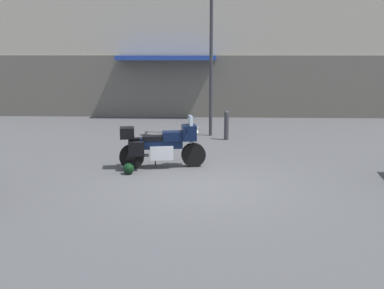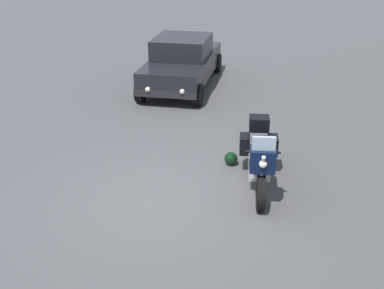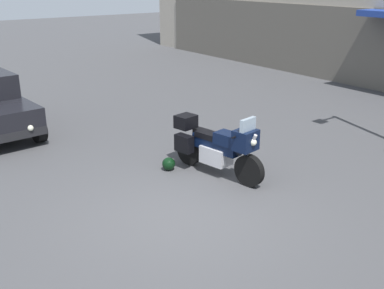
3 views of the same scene
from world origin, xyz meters
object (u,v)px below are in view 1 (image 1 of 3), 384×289
Objects in this scene: motorcycle at (161,145)px; helmet at (129,169)px; streetlamp_curbside at (211,50)px; bollard_curbside at (226,124)px.

motorcycle is 1.12m from helmet.
streetlamp_curbside reaches higher than motorcycle.
motorcycle is 4.36m from bollard_curbside.
motorcycle is at bearing -114.73° from bollard_curbside.
helmet is at bearing -147.22° from motorcycle.
helmet is at bearing -118.94° from bollard_curbside.
streetlamp_curbside is 2.65m from bollard_curbside.
helmet is 0.28× the size of bollard_curbside.
motorcycle is at bearing -105.51° from streetlamp_curbside.
bollard_curbside is (0.55, -0.64, -2.52)m from streetlamp_curbside.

